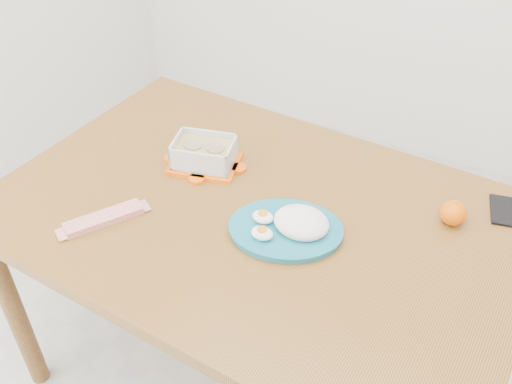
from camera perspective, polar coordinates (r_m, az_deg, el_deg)
The scene contains 6 objects.
dining_table at distance 1.57m, azimuth 0.00°, elevation -4.08°, with size 1.41×0.98×0.75m.
food_container at distance 1.65m, azimuth -5.22°, elevation 3.84°, with size 0.23×0.19×0.08m.
orange_fruit at distance 1.53m, azimuth 19.14°, elevation -2.00°, with size 0.07×0.07×0.07m, color #FF5A05.
rice_plate at distance 1.43m, azimuth 3.49°, elevation -3.33°, with size 0.37×0.37×0.08m.
candy_bar at distance 1.52m, azimuth -14.99°, elevation -2.57°, with size 0.20×0.05×0.02m, color red.
smartphone at distance 1.64m, azimuth 23.43°, elevation -1.71°, with size 0.06×0.12×0.01m, color black.
Camera 1 is at (0.40, -0.84, 1.74)m, focal length 40.00 mm.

